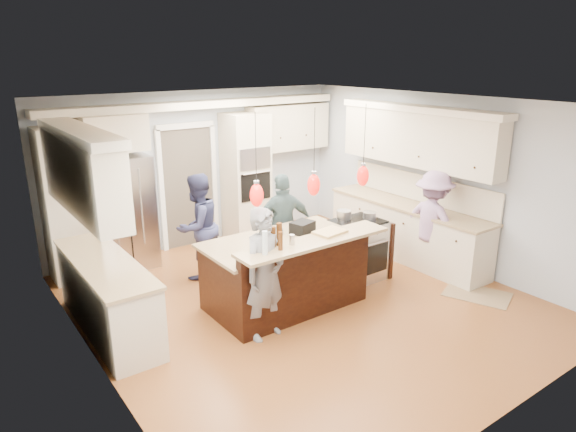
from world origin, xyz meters
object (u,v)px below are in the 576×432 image
Objects in this scene: island_range at (358,249)px; person_far_left at (198,227)px; refrigerator at (122,213)px; person_bar_end at (265,274)px; kitchen_island at (285,271)px.

person_far_left reaches higher than island_range.
person_bar_end is at bearing -78.38° from refrigerator.
person_far_left is (-1.92, 1.45, 0.35)m from island_range.
refrigerator reaches higher than person_far_left.
refrigerator reaches higher than kitchen_island.
person_bar_end is at bearing 66.26° from person_far_left.
person_far_left is at bearing 76.25° from person_bar_end.
refrigerator is 2.91m from kitchen_island.
person_bar_end is 1.01× the size of person_far_left.
island_range is 2.43m from person_far_left.
kitchen_island is 2.28× the size of island_range.
person_far_left is (0.15, 2.05, -0.01)m from person_bar_end.
kitchen_island is (1.30, -2.57, -0.41)m from refrigerator.
kitchen_island is 1.41m from island_range.
person_far_left is (0.79, -1.04, -0.09)m from refrigerator.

